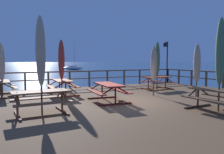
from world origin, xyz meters
name	(u,v)px	position (x,y,z in m)	size (l,w,h in m)	color
ground_plane	(121,116)	(0.00, 0.00, 0.00)	(600.00, 600.00, 0.00)	navy
wooden_deck	(121,108)	(0.00, 0.00, 0.31)	(15.06, 11.59, 0.62)	brown
railing_waterside_far	(80,76)	(0.00, 5.64, 1.34)	(14.86, 0.10, 1.09)	brown
picnic_table_front_right	(157,80)	(3.98, 2.63, 1.17)	(1.87, 1.54, 0.78)	#993819
picnic_table_back_right	(219,95)	(2.12, -3.16, 1.18)	(1.52, 2.16, 0.78)	brown
picnic_table_front_left	(108,88)	(-0.48, 0.28, 1.18)	(1.60, 2.17, 0.78)	maroon
picnic_table_mid_right	(41,97)	(-3.45, -0.76, 1.17)	(1.88, 1.50, 0.78)	brown
picnic_table_mid_centre	(1,85)	(-4.63, 3.83, 1.18)	(1.44, 2.07, 0.78)	brown
picnic_table_mid_left	(62,84)	(-1.80, 2.95, 1.17)	(1.46, 1.88, 0.78)	#993819
patio_umbrella_tall_mid_right	(157,59)	(3.91, 2.56, 2.45)	(0.32, 0.32, 2.89)	#4C3828
patio_umbrella_short_front	(220,52)	(2.14, -3.14, 2.67)	(0.32, 0.32, 3.23)	#4C3828
patio_umbrella_tall_mid_left	(154,64)	(2.28, 0.74, 2.20)	(0.32, 0.32, 2.49)	#4C3828
patio_umbrella_tall_front	(41,52)	(-3.40, -0.69, 2.68)	(0.32, 0.32, 3.24)	#4C3828
patio_umbrella_tall_back_left	(1,62)	(-4.57, 3.86, 2.29)	(0.32, 0.32, 2.62)	#4C3828
patio_umbrella_short_mid	(61,60)	(-1.85, 2.88, 2.40)	(0.32, 0.32, 2.81)	#4C3828
patio_umbrella_short_back	(197,64)	(3.47, -0.91, 2.23)	(0.32, 0.32, 2.53)	#4C3828
lamp_post_hooked	(166,56)	(6.67, 4.99, 2.73)	(0.61, 0.44, 3.20)	black
sailboat_distant	(74,68)	(11.87, 46.86, 0.51)	(6.21, 3.65, 7.72)	white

